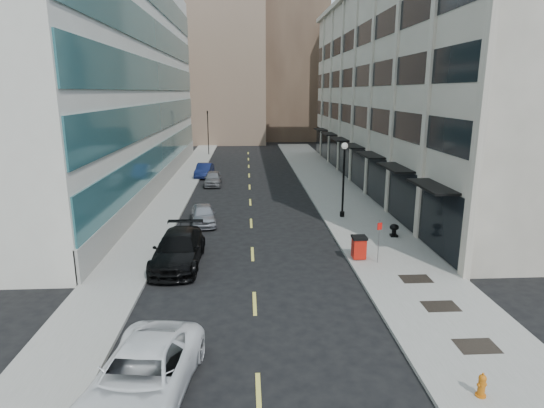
{
  "coord_description": "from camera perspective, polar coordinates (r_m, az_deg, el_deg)",
  "views": [
    {
      "loc": [
        -0.26,
        -15.6,
        8.7
      ],
      "look_at": [
        1.16,
        9.4,
        2.47
      ],
      "focal_mm": 30.0,
      "sensor_mm": 36.0,
      "label": 1
    }
  ],
  "objects": [
    {
      "name": "road_centerline",
      "position": [
        33.74,
        -2.7,
        -0.98
      ],
      "size": [
        0.15,
        68.2,
        0.01
      ],
      "color": "#D8CC4C",
      "rests_on": "ground"
    },
    {
      "name": "skyline_tan_far",
      "position": [
        94.63,
        -12.02,
        15.07
      ],
      "size": [
        12.0,
        14.0,
        22.0
      ],
      "primitive_type": "cube",
      "color": "#7F6753",
      "rests_on": "ground"
    },
    {
      "name": "grate_near",
      "position": [
        17.88,
        24.31,
        -15.94
      ],
      "size": [
        1.4,
        1.0,
        0.01
      ],
      "primitive_type": "cube",
      "color": "black",
      "rests_on": "sidewalk_right"
    },
    {
      "name": "building_left",
      "position": [
        45.41,
        -24.27,
        14.41
      ],
      "size": [
        16.14,
        46.0,
        20.0
      ],
      "color": "silver",
      "rests_on": "ground"
    },
    {
      "name": "lamppost",
      "position": [
        31.6,
        8.99,
        3.89
      ],
      "size": [
        0.44,
        0.44,
        5.3
      ],
      "color": "black",
      "rests_on": "sidewalk_right"
    },
    {
      "name": "car_silver_sedan",
      "position": [
        30.81,
        -8.61,
        -1.3
      ],
      "size": [
        2.12,
        4.14,
        1.35
      ],
      "primitive_type": "imported",
      "rotation": [
        0.0,
        0.0,
        0.14
      ],
      "color": "#96989E",
      "rests_on": "ground"
    },
    {
      "name": "urn_planter",
      "position": [
        28.43,
        15.08,
        -3.04
      ],
      "size": [
        0.56,
        0.56,
        0.77
      ],
      "rotation": [
        0.0,
        0.0,
        -0.07
      ],
      "color": "black",
      "rests_on": "sidewalk_right"
    },
    {
      "name": "grate_far",
      "position": [
        22.61,
        17.59,
        -8.94
      ],
      "size": [
        1.4,
        1.0,
        0.01
      ],
      "primitive_type": "cube",
      "color": "black",
      "rests_on": "sidewalk_right"
    },
    {
      "name": "sidewalk_left",
      "position": [
        37.16,
        -12.82,
        0.19
      ],
      "size": [
        3.0,
        80.0,
        0.15
      ],
      "primitive_type": "cube",
      "color": "gray",
      "rests_on": "ground"
    },
    {
      "name": "car_grey_sedan",
      "position": [
        43.47,
        -7.42,
        3.21
      ],
      "size": [
        1.65,
        3.98,
        1.35
      ],
      "primitive_type": "imported",
      "rotation": [
        0.0,
        0.0,
        0.01
      ],
      "color": "slate",
      "rests_on": "ground"
    },
    {
      "name": "car_blue_sedan",
      "position": [
        47.93,
        -8.49,
        4.21
      ],
      "size": [
        1.82,
        4.35,
        1.4
      ],
      "primitive_type": "imported",
      "rotation": [
        0.0,
        0.0,
        -0.08
      ],
      "color": "#121B46",
      "rests_on": "ground"
    },
    {
      "name": "building_right",
      "position": [
        45.93,
        19.3,
        13.58
      ],
      "size": [
        15.3,
        46.5,
        18.25
      ],
      "color": "beige",
      "rests_on": "ground"
    },
    {
      "name": "skyline_brown",
      "position": [
        88.38,
        2.26,
        19.35
      ],
      "size": [
        12.0,
        16.0,
        34.0
      ],
      "primitive_type": "cube",
      "color": "brown",
      "rests_on": "ground"
    },
    {
      "name": "fire_hydrant",
      "position": [
        15.26,
        24.83,
        -19.93
      ],
      "size": [
        0.3,
        0.3,
        0.74
      ],
      "rotation": [
        0.0,
        0.0,
        0.11
      ],
      "color": "orange",
      "rests_on": "sidewalk_right"
    },
    {
      "name": "sidewalk_right",
      "position": [
        37.44,
        8.81,
        0.48
      ],
      "size": [
        5.0,
        80.0,
        0.15
      ],
      "primitive_type": "cube",
      "color": "gray",
      "rests_on": "ground"
    },
    {
      "name": "car_white_van",
      "position": [
        14.38,
        -15.98,
        -20.07
      ],
      "size": [
        3.29,
        5.92,
        1.57
      ],
      "primitive_type": "imported",
      "rotation": [
        0.0,
        0.0,
        -0.13
      ],
      "color": "white",
      "rests_on": "ground"
    },
    {
      "name": "grate_mid",
      "position": [
        20.26,
        20.4,
        -11.93
      ],
      "size": [
        1.4,
        1.0,
        0.01
      ],
      "primitive_type": "cube",
      "color": "black",
      "rests_on": "sidewalk_right"
    },
    {
      "name": "traffic_signal",
      "position": [
        63.88,
        -8.1,
        11.16
      ],
      "size": [
        0.66,
        0.66,
        6.98
      ],
      "color": "black",
      "rests_on": "ground"
    },
    {
      "name": "ground",
      "position": [
        17.86,
        -2.07,
        -15.19
      ],
      "size": [
        160.0,
        160.0,
        0.0
      ],
      "primitive_type": "plane",
      "color": "black",
      "rests_on": "ground"
    },
    {
      "name": "skyline_tan_near",
      "position": [
        83.85,
        -6.08,
        17.52
      ],
      "size": [
        14.0,
        18.0,
        28.0
      ],
      "primitive_type": "cube",
      "color": "#7F6753",
      "rests_on": "ground"
    },
    {
      "name": "skyline_stone",
      "position": [
        83.63,
        9.68,
        14.67
      ],
      "size": [
        10.0,
        14.0,
        20.0
      ],
      "primitive_type": "cube",
      "color": "beige",
      "rests_on": "ground"
    },
    {
      "name": "car_black_pickup",
      "position": [
        23.87,
        -11.66,
        -5.57
      ],
      "size": [
        2.44,
        5.81,
        1.68
      ],
      "primitive_type": "imported",
      "rotation": [
        0.0,
        0.0,
        -0.02
      ],
      "color": "black",
      "rests_on": "ground"
    },
    {
      "name": "sign_post",
      "position": [
        23.66,
        13.3,
        -3.82
      ],
      "size": [
        0.26,
        0.12,
        2.28
      ],
      "rotation": [
        0.0,
        0.0,
        0.36
      ],
      "color": "slate",
      "rests_on": "sidewalk_right"
    },
    {
      "name": "trash_bin",
      "position": [
        24.27,
        10.85,
        -5.27
      ],
      "size": [
        0.75,
        0.85,
        1.22
      ],
      "rotation": [
        0.0,
        0.0,
        0.0
      ],
      "color": "#B7160C",
      "rests_on": "sidewalk_right"
    }
  ]
}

